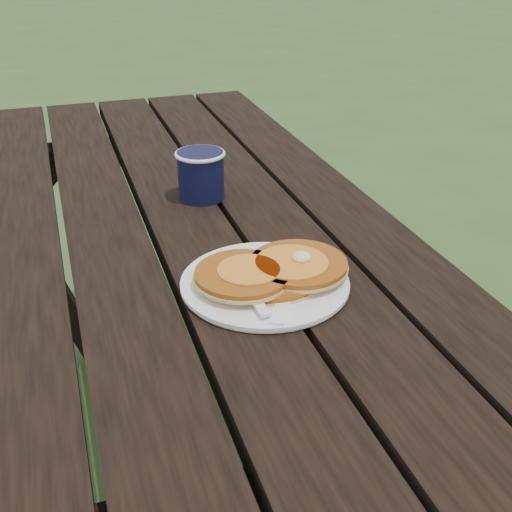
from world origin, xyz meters
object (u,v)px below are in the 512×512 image
object	(u,v)px
plate	(265,284)
coffee_cup	(201,172)
picnic_table	(195,376)
pancake_stack	(273,271)

from	to	relation	value
plate	coffee_cup	size ratio (longest dim) A/B	2.54
picnic_table	plate	bearing A→B (deg)	-78.68
plate	coffee_cup	xyz separation A→B (m)	(-0.01, 0.37, 0.05)
plate	coffee_cup	world-z (taller)	coffee_cup
pancake_stack	plate	bearing A→B (deg)	-177.62
pancake_stack	coffee_cup	world-z (taller)	coffee_cup
plate	pancake_stack	size ratio (longest dim) A/B	1.05
plate	coffee_cup	distance (m)	0.37
pancake_stack	coffee_cup	distance (m)	0.37
plate	pancake_stack	xyz separation A→B (m)	(0.01, 0.00, 0.02)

